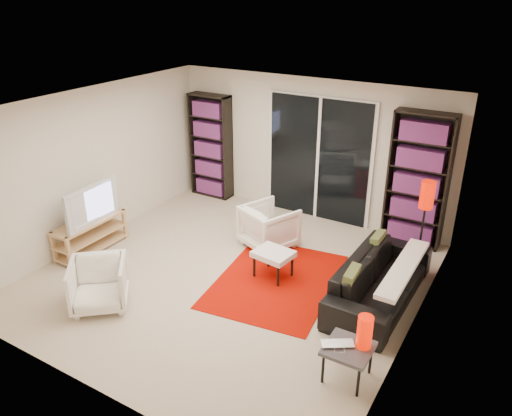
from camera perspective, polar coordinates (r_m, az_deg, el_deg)
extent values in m
plane|color=beige|center=(7.12, -2.99, -7.78)|extent=(5.00, 5.00, 0.00)
cube|color=silver|center=(8.62, 6.10, 6.76)|extent=(5.00, 0.02, 2.40)
cube|color=silver|center=(4.94, -19.70, -8.82)|extent=(5.00, 0.02, 2.40)
cube|color=silver|center=(8.14, -18.06, 4.62)|extent=(0.02, 5.00, 2.40)
cube|color=silver|center=(5.69, 18.28, -4.01)|extent=(0.02, 5.00, 2.40)
cube|color=white|center=(6.19, -3.48, 11.38)|extent=(5.00, 5.00, 0.02)
cube|color=white|center=(8.56, 7.18, 5.53)|extent=(1.92, 0.06, 2.16)
cube|color=black|center=(8.53, 7.09, 5.47)|extent=(1.80, 0.02, 2.10)
cube|color=white|center=(8.52, 7.06, 5.45)|extent=(0.05, 0.02, 2.10)
cube|color=black|center=(9.50, -5.17, 7.04)|extent=(0.80, 0.30, 1.95)
cube|color=#A22F68|center=(9.48, -5.24, 7.01)|extent=(0.70, 0.22, 1.85)
cube|color=black|center=(7.97, 18.02, 3.03)|extent=(0.90, 0.30, 2.10)
cube|color=#A22F68|center=(7.95, 17.99, 2.99)|extent=(0.80, 0.22, 2.00)
cube|color=tan|center=(7.97, -18.57, -1.50)|extent=(0.38, 1.19, 0.04)
cube|color=tan|center=(8.07, -18.35, -2.97)|extent=(0.38, 1.19, 0.03)
cube|color=tan|center=(8.16, -18.18, -4.16)|extent=(0.38, 1.19, 0.04)
cube|color=tan|center=(7.89, -22.11, -4.23)|extent=(0.05, 0.05, 0.50)
cube|color=tan|center=(8.51, -16.33, -1.26)|extent=(0.05, 0.05, 0.50)
cube|color=tan|center=(7.65, -20.61, -4.87)|extent=(0.05, 0.05, 0.50)
cube|color=tan|center=(8.29, -14.78, -1.76)|extent=(0.05, 0.05, 0.50)
imported|color=black|center=(7.83, -18.77, 0.55)|extent=(0.21, 1.04, 0.59)
cube|color=#AC0B00|center=(7.01, 2.31, -8.28)|extent=(1.80, 2.27, 0.01)
imported|color=black|center=(6.67, 14.01, -7.99)|extent=(0.84, 2.06, 0.60)
imported|color=white|center=(7.74, 1.50, -2.11)|extent=(0.95, 0.97, 0.68)
imported|color=white|center=(6.66, -17.53, -8.32)|extent=(0.97, 0.97, 0.63)
cube|color=white|center=(6.93, 1.99, -5.28)|extent=(0.56, 0.48, 0.08)
cylinder|color=black|center=(7.02, -0.21, -6.73)|extent=(0.04, 0.04, 0.32)
cylinder|color=black|center=(7.25, 1.44, -5.64)|extent=(0.04, 0.04, 0.32)
cylinder|color=black|center=(6.81, 2.53, -7.82)|extent=(0.04, 0.04, 0.32)
cylinder|color=black|center=(7.05, 4.14, -6.66)|extent=(0.04, 0.04, 0.32)
cube|color=#404044|center=(5.37, 10.53, -15.52)|extent=(0.47, 0.47, 0.04)
cylinder|color=black|center=(5.40, 7.66, -17.64)|extent=(0.03, 0.03, 0.38)
cylinder|color=black|center=(5.67, 9.24, -15.36)|extent=(0.03, 0.03, 0.38)
cylinder|color=black|center=(5.32, 11.61, -18.83)|extent=(0.03, 0.03, 0.38)
cylinder|color=black|center=(5.59, 12.98, -16.43)|extent=(0.03, 0.03, 0.38)
imported|color=silver|center=(5.32, 9.40, -15.41)|extent=(0.40, 0.36, 0.03)
cylinder|color=red|center=(5.29, 12.31, -13.65)|extent=(0.16, 0.16, 0.36)
cylinder|color=black|center=(7.53, 17.76, -6.97)|extent=(0.21, 0.21, 0.03)
cylinder|color=black|center=(7.29, 18.26, -3.53)|extent=(0.03, 0.03, 1.05)
cylinder|color=red|center=(7.01, 18.99, 1.43)|extent=(0.19, 0.19, 0.38)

